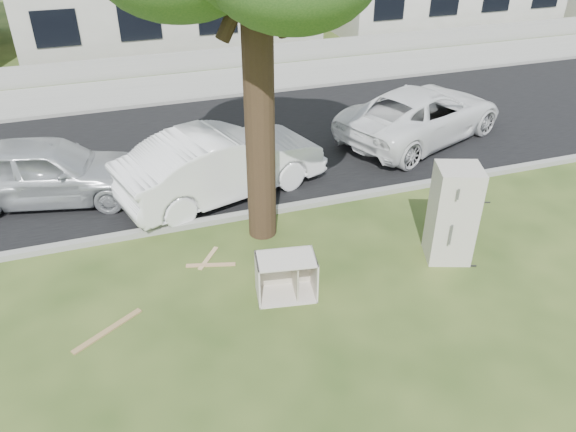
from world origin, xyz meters
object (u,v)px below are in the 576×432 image
object	(u,v)px
car_center	(222,163)
car_right	(422,114)
fridge	(453,214)
cabinet	(286,277)
car_left	(47,170)

from	to	relation	value
car_center	car_right	bearing A→B (deg)	-93.69
fridge	car_right	world-z (taller)	fridge
fridge	car_center	world-z (taller)	fridge
cabinet	car_right	distance (m)	7.41
fridge	car_right	bearing A→B (deg)	84.57
fridge	car_left	world-z (taller)	fridge
cabinet	car_center	xyz separation A→B (m)	(-0.21, 3.73, 0.37)
car_right	cabinet	bearing A→B (deg)	111.12
cabinet	car_left	world-z (taller)	car_left
cabinet	fridge	bearing A→B (deg)	11.74
fridge	car_center	size ratio (longest dim) A/B	0.40
fridge	car_center	bearing A→B (deg)	152.31
car_right	car_left	world-z (taller)	car_left
car_center	cabinet	bearing A→B (deg)	166.44
cabinet	car_left	xyz separation A→B (m)	(-3.77, 4.67, 0.32)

